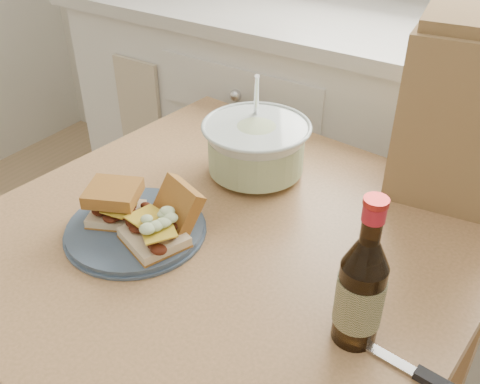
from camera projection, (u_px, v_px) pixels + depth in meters
The scene contains 9 objects.
cabinet_run at pixel (422, 179), 1.69m from camera, with size 2.50×0.64×0.94m.
dining_table at pixel (227, 276), 1.08m from camera, with size 0.98×0.98×0.75m.
plate at pixel (136, 229), 1.01m from camera, with size 0.26×0.26×0.02m, color #405167.
sandwich_left at pixel (115, 203), 1.01m from camera, with size 0.12×0.12×0.07m.
sandwich_right at pixel (161, 223), 0.97m from camera, with size 0.13×0.18×0.09m.
coleslaw_bowl at pixel (256, 150), 1.16m from camera, with size 0.24×0.24×0.23m.
beer_bottle at pixel (361, 290), 0.76m from camera, with size 0.07×0.07×0.25m.
knife at pixel (425, 377), 0.74m from camera, with size 0.20×0.04×0.01m.
paper_bag at pixel (472, 120), 1.03m from camera, with size 0.26×0.17×0.34m, color #987449.
Camera 1 is at (0.31, 0.19, 1.39)m, focal length 40.00 mm.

